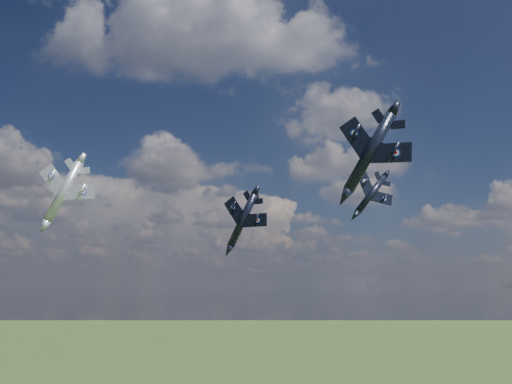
# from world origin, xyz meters

# --- Properties ---
(jet_lead_navy) EXTENTS (14.65, 16.50, 7.07)m
(jet_lead_navy) POSITION_xyz_m (1.46, 13.80, 78.80)
(jet_lead_navy) COLOR black
(jet_right_navy) EXTENTS (16.00, 18.31, 8.51)m
(jet_right_navy) POSITION_xyz_m (19.33, -9.32, 84.47)
(jet_right_navy) COLOR black
(jet_high_navy) EXTENTS (12.00, 14.92, 8.04)m
(jet_high_navy) POSITION_xyz_m (25.83, 24.39, 85.09)
(jet_high_navy) COLOR black
(jet_left_silver) EXTENTS (13.01, 17.06, 8.03)m
(jet_left_silver) POSITION_xyz_m (-31.09, 15.22, 84.37)
(jet_left_silver) COLOR #91939A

